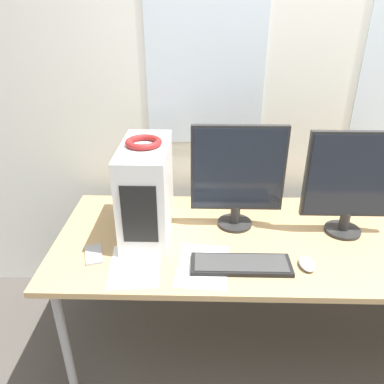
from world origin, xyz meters
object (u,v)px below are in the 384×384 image
object	(u,v)px
headphones	(144,142)
mouse	(307,264)
pc_tower	(147,190)
monitor_main	(238,175)
monitor_right_near	(353,181)
cell_phone	(94,254)
keyboard	(241,264)

from	to	relation	value
headphones	mouse	size ratio (longest dim) A/B	1.55
pc_tower	monitor_main	size ratio (longest dim) A/B	0.87
pc_tower	monitor_right_near	world-z (taller)	monitor_right_near
mouse	headphones	bearing A→B (deg)	159.47
pc_tower	mouse	world-z (taller)	pc_tower
pc_tower	headphones	xyz separation A→B (m)	(0.00, 0.00, 0.24)
pc_tower	mouse	xyz separation A→B (m)	(0.71, -0.26, -0.21)
monitor_main	headphones	bearing A→B (deg)	-171.49
headphones	cell_phone	distance (m)	0.54
pc_tower	headphones	size ratio (longest dim) A/B	2.78
monitor_right_near	mouse	world-z (taller)	monitor_right_near
pc_tower	headphones	world-z (taller)	headphones
headphones	mouse	xyz separation A→B (m)	(0.71, -0.26, -0.44)
pc_tower	mouse	size ratio (longest dim) A/B	4.32
pc_tower	monitor_main	world-z (taller)	monitor_main
monitor_main	keyboard	xyz separation A→B (m)	(-0.00, -0.34, -0.27)
monitor_right_near	headphones	bearing A→B (deg)	-179.34
monitor_main	monitor_right_near	distance (m)	0.52
pc_tower	mouse	distance (m)	0.78
pc_tower	monitor_main	distance (m)	0.43
keyboard	cell_phone	world-z (taller)	keyboard
monitor_right_near	keyboard	world-z (taller)	monitor_right_near
headphones	monitor_main	distance (m)	0.47
monitor_right_near	mouse	size ratio (longest dim) A/B	4.89
pc_tower	monitor_right_near	bearing A→B (deg)	0.71
pc_tower	monitor_right_near	xyz separation A→B (m)	(0.95, 0.01, 0.05)
headphones	cell_phone	xyz separation A→B (m)	(-0.22, -0.21, -0.45)
mouse	cell_phone	bearing A→B (deg)	176.54
monitor_right_near	cell_phone	size ratio (longest dim) A/B	3.26
headphones	mouse	distance (m)	0.87
monitor_right_near	cell_phone	world-z (taller)	monitor_right_near
cell_phone	monitor_main	bearing A→B (deg)	5.10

